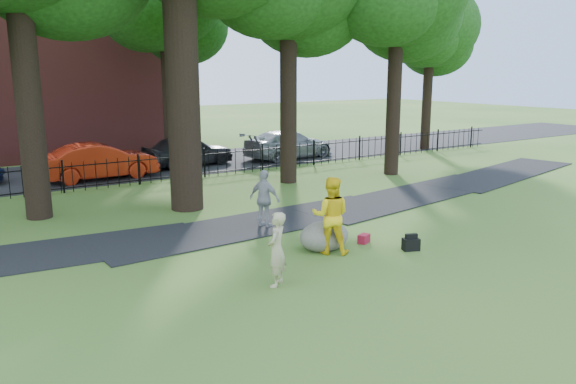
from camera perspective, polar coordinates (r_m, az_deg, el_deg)
ground at (r=13.81m, az=1.52°, el=-7.56°), size 120.00×120.00×0.00m
footpath at (r=17.46m, az=-3.10°, el=-3.31°), size 36.07×3.85×0.03m
street at (r=28.06m, az=-17.48°, el=2.10°), size 80.00×7.00×0.02m
iron_fence at (r=24.19m, az=-14.93°, el=2.14°), size 44.00×0.04×1.20m
woman at (r=12.37m, az=-1.16°, el=-5.84°), size 0.73×0.70×1.68m
man at (r=14.53m, az=4.36°, el=-2.39°), size 1.25×1.22×2.03m
pedestrian at (r=16.93m, az=-2.39°, el=-0.70°), size 0.83×1.12×1.77m
boulder at (r=15.00m, az=3.70°, el=-4.30°), size 1.61×1.35×0.82m
backpack at (r=15.30m, az=12.38°, el=-5.22°), size 0.50×0.41×0.32m
red_bag at (r=15.71m, az=7.71°, el=-4.72°), size 0.41×0.34×0.24m
red_sedan at (r=25.81m, az=-18.57°, el=2.98°), size 4.86×1.75×1.60m
grey_car at (r=28.31m, az=-10.14°, el=4.15°), size 4.71×2.27×1.55m
silver_car at (r=30.36m, az=0.07°, el=4.84°), size 5.38×2.59×1.51m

